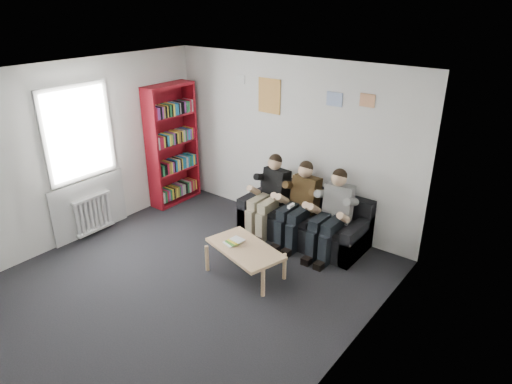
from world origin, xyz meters
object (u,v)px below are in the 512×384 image
(coffee_table, at_px, (245,251))
(sofa, at_px, (304,221))
(person_right, at_px, (331,215))
(bookshelf, at_px, (172,145))
(person_left, at_px, (268,196))
(person_middle, at_px, (298,205))

(coffee_table, bearing_deg, sofa, 86.78)
(person_right, bearing_deg, coffee_table, -127.98)
(bookshelf, xyz_separation_m, coffee_table, (2.54, -1.13, -0.69))
(person_left, distance_m, person_right, 1.11)
(person_middle, bearing_deg, person_left, -179.08)
(person_left, distance_m, person_middle, 0.55)
(person_left, height_order, person_middle, person_middle)
(coffee_table, height_order, person_middle, person_middle)
(bookshelf, relative_size, person_middle, 1.67)
(person_left, xyz_separation_m, person_right, (1.11, -0.00, 0.01))
(bookshelf, distance_m, coffee_table, 2.87)
(person_right, bearing_deg, person_left, 170.08)
(sofa, height_order, person_middle, person_middle)
(bookshelf, relative_size, person_right, 1.67)
(coffee_table, bearing_deg, person_middle, 86.27)
(person_middle, bearing_deg, bookshelf, -177.77)
(sofa, xyz_separation_m, coffee_table, (-0.08, -1.37, 0.10))
(bookshelf, height_order, person_left, bookshelf)
(bookshelf, distance_m, person_left, 2.12)
(coffee_table, xyz_separation_m, person_right, (0.63, 1.18, 0.25))
(bookshelf, xyz_separation_m, person_right, (3.18, 0.06, -0.44))
(person_left, bearing_deg, sofa, 23.68)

